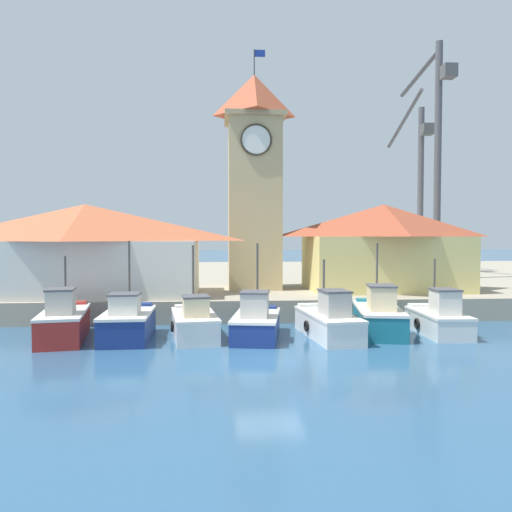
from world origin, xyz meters
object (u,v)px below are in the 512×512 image
Objects in this scene: fishing_boat_left_inner at (194,322)px; warehouse_left at (86,249)px; warehouse_right at (384,246)px; fishing_boat_right_inner at (439,319)px; port_crane_near at (419,206)px; clock_tower at (254,177)px; fishing_boat_mid_right at (379,317)px; fishing_boat_left_outer at (128,322)px; fishing_boat_center at (328,321)px; port_crane_far at (437,188)px; fishing_boat_mid_left at (256,322)px; fishing_boat_far_left at (64,321)px.

warehouse_left is at bearing 134.20° from fishing_boat_left_inner.
warehouse_right reaches higher than warehouse_left.
fishing_boat_right_inner is 0.25× the size of port_crane_near.
fishing_boat_mid_right is at bearing -60.43° from clock_tower.
fishing_boat_left_outer is 0.33× the size of warehouse_left.
fishing_boat_left_inner is at bearing 179.68° from fishing_boat_right_inner.
fishing_boat_left_inner is 1.12× the size of fishing_boat_right_inner.
fishing_boat_right_inner is 0.43× the size of warehouse_right.
port_crane_far is (12.30, 16.46, 7.67)m from fishing_boat_center.
port_crane_near reaches higher than warehouse_left.
fishing_boat_left_inner is at bearing -45.80° from warehouse_left.
port_crane_far reaches higher than clock_tower.
warehouse_left is (-6.58, 6.76, 3.20)m from fishing_boat_left_inner.
warehouse_left is 1.33× the size of warehouse_right.
fishing_boat_left_outer reaches higher than fishing_boat_mid_left.
fishing_boat_left_outer is (2.82, -0.14, -0.05)m from fishing_boat_far_left.
warehouse_right is (17.31, 8.39, 3.17)m from fishing_boat_far_left.
fishing_boat_far_left is at bearing 177.14° from fishing_boat_left_outer.
fishing_boat_center is 0.40× the size of warehouse_left.
fishing_boat_mid_left is 0.90× the size of fishing_boat_center.
warehouse_right is (0.12, 8.39, 3.26)m from fishing_boat_right_inner.
fishing_boat_left_inner is 8.67m from fishing_boat_mid_right.
fishing_boat_mid_right is 0.54× the size of warehouse_right.
fishing_boat_left_outer is at bearing -179.43° from fishing_boat_right_inner.
fishing_boat_left_inner is 2.81m from fishing_boat_mid_left.
clock_tower is at bearing 104.96° from fishing_boat_center.
fishing_boat_left_outer is 0.93× the size of fishing_boat_left_inner.
clock_tower is at bearing -140.03° from port_crane_near.
port_crane_far is (6.96, 16.09, 7.69)m from fishing_boat_right_inner.
fishing_boat_far_left is 11.86m from fishing_boat_center.
fishing_boat_left_outer is at bearing 178.78° from fishing_boat_mid_left.
port_crane_far is (9.72, 15.67, 7.61)m from fishing_boat_mid_right.
warehouse_right is at bearing 35.81° from fishing_boat_left_inner.
fishing_boat_center is at bearing -120.12° from port_crane_near.
fishing_boat_far_left is 1.21× the size of fishing_boat_right_inner.
port_crane_near is at bearing 77.75° from port_crane_far.
warehouse_right reaches higher than fishing_boat_mid_right.
warehouse_right reaches higher than fishing_boat_left_outer.
fishing_boat_center is at bearing -4.10° from fishing_boat_left_inner.
fishing_boat_mid_right is 19.95m from port_crane_far.
fishing_boat_right_inner is at bearing -113.41° from port_crane_far.
clock_tower is (-5.27, 9.30, 7.66)m from fishing_boat_mid_right.
warehouse_right is at bearing 4.93° from warehouse_left.
fishing_boat_right_inner is (11.42, -0.06, 0.03)m from fishing_boat_left_inner.
fishing_boat_far_left is at bearing 178.24° from fishing_boat_mid_left.
port_crane_near reaches higher than fishing_boat_mid_left.
warehouse_right is (8.15, -1.32, -4.48)m from clock_tower.
fishing_boat_left_inner is 14.61m from warehouse_right.
fishing_boat_mid_left is 0.27× the size of port_crane_near.
fishing_boat_center is 0.28× the size of port_crane_far.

